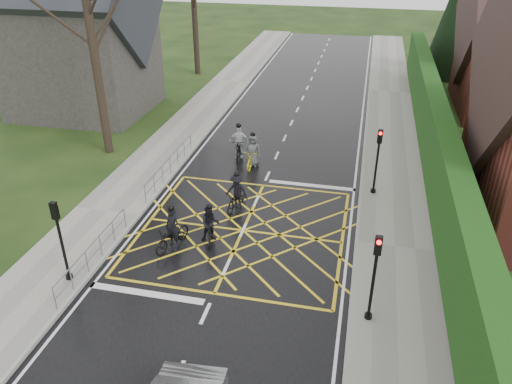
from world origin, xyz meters
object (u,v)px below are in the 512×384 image
at_px(cyclist_back, 210,227).
at_px(cyclist_lead, 253,155).
at_px(cyclist_rear, 172,234).
at_px(cyclist_mid, 237,195).
at_px(cyclist_front, 239,145).

distance_m(cyclist_back, cyclist_lead, 6.95).
xyz_separation_m(cyclist_rear, cyclist_lead, (1.37, 7.67, 0.04)).
relative_size(cyclist_back, cyclist_lead, 0.89).
bearing_deg(cyclist_back, cyclist_lead, 72.25).
height_order(cyclist_rear, cyclist_mid, cyclist_rear).
bearing_deg(cyclist_front, cyclist_back, -92.43).
bearing_deg(cyclist_front, cyclist_lead, -49.75).
distance_m(cyclist_front, cyclist_lead, 1.26).
distance_m(cyclist_back, cyclist_mid, 2.73).
height_order(cyclist_rear, cyclist_front, cyclist_front).
relative_size(cyclist_back, cyclist_front, 0.85).
bearing_deg(cyclist_front, cyclist_mid, -85.08).
distance_m(cyclist_rear, cyclist_front, 8.51).
distance_m(cyclist_rear, cyclist_mid, 3.79).
height_order(cyclist_front, cyclist_lead, cyclist_front).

